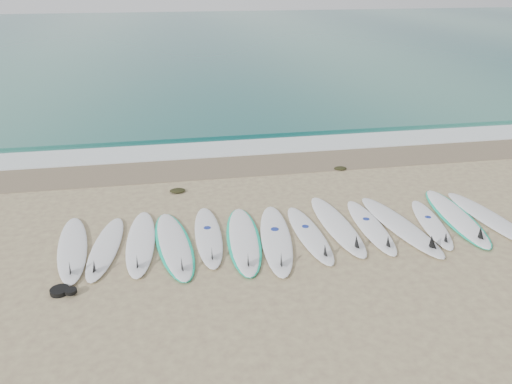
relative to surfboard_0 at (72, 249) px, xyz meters
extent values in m
plane|color=tan|center=(4.33, -0.05, -0.06)|extent=(120.00, 120.00, 0.00)
cube|color=#23665D|center=(4.33, 32.45, -0.04)|extent=(120.00, 55.00, 0.03)
cube|color=#73624C|center=(4.33, 4.05, -0.05)|extent=(120.00, 1.80, 0.01)
cube|color=silver|center=(4.33, 5.45, -0.04)|extent=(120.00, 1.40, 0.04)
cube|color=#23665D|center=(4.33, 6.95, -0.01)|extent=(120.00, 1.00, 0.10)
ellipsoid|color=white|center=(-0.01, 0.08, -0.01)|extent=(0.87, 2.73, 0.09)
cone|color=black|center=(0.11, -0.89, 0.14)|extent=(0.26, 0.31, 0.29)
ellipsoid|color=white|center=(0.63, 0.01, -0.02)|extent=(0.80, 2.53, 0.08)
cone|color=black|center=(0.52, -0.90, 0.13)|extent=(0.24, 0.29, 0.27)
ellipsoid|color=white|center=(1.29, 0.09, -0.01)|extent=(0.62, 2.70, 0.09)
cone|color=black|center=(1.27, -0.89, 0.14)|extent=(0.23, 0.29, 0.29)
ellipsoid|color=white|center=(1.94, -0.12, -0.01)|extent=(0.90, 2.82, 0.09)
ellipsoid|color=#0DCA95|center=(1.94, -0.12, -0.02)|extent=(0.99, 2.85, 0.06)
cone|color=black|center=(2.05, -1.13, 0.15)|extent=(0.27, 0.32, 0.30)
ellipsoid|color=white|center=(2.63, 0.11, -0.01)|extent=(0.57, 2.60, 0.08)
cone|color=black|center=(2.62, -0.84, 0.14)|extent=(0.22, 0.28, 0.28)
cylinder|color=navy|center=(2.64, 0.36, 0.03)|extent=(0.15, 0.15, 0.01)
ellipsoid|color=white|center=(3.32, -0.17, -0.01)|extent=(0.78, 2.82, 0.09)
ellipsoid|color=#0DCA95|center=(3.32, -0.17, -0.02)|extent=(0.88, 2.85, 0.06)
cone|color=black|center=(3.24, -1.18, 0.15)|extent=(0.26, 0.31, 0.30)
ellipsoid|color=white|center=(3.97, -0.25, -0.01)|extent=(0.97, 2.97, 0.09)
cone|color=black|center=(3.83, -1.30, 0.16)|extent=(0.28, 0.34, 0.31)
cylinder|color=navy|center=(4.00, 0.03, 0.04)|extent=(0.19, 0.19, 0.01)
ellipsoid|color=white|center=(4.67, -0.19, -0.02)|extent=(0.65, 2.55, 0.08)
cone|color=black|center=(4.72, -1.11, 0.13)|extent=(0.23, 0.28, 0.27)
cylinder|color=navy|center=(4.66, 0.06, 0.03)|extent=(0.15, 0.15, 0.01)
ellipsoid|color=white|center=(5.35, 0.09, -0.01)|extent=(0.71, 2.85, 0.09)
cone|color=black|center=(5.40, -0.94, 0.15)|extent=(0.25, 0.31, 0.30)
ellipsoid|color=white|center=(6.04, -0.09, -0.02)|extent=(0.57, 2.52, 0.08)
cone|color=black|center=(6.02, -1.01, 0.13)|extent=(0.22, 0.27, 0.27)
cylinder|color=navy|center=(6.04, 0.15, 0.03)|extent=(0.15, 0.15, 0.01)
ellipsoid|color=white|center=(6.65, -0.17, -0.01)|extent=(1.04, 2.97, 0.09)
cone|color=black|center=(6.81, -1.23, 0.16)|extent=(0.29, 0.34, 0.31)
ellipsoid|color=white|center=(7.36, -0.20, -0.02)|extent=(0.86, 2.34, 0.07)
cone|color=black|center=(7.22, -1.03, 0.11)|extent=(0.23, 0.27, 0.24)
cylinder|color=navy|center=(7.40, 0.01, 0.02)|extent=(0.15, 0.15, 0.01)
ellipsoid|color=white|center=(8.05, -0.02, -0.01)|extent=(0.85, 2.89, 0.09)
ellipsoid|color=#0DCA95|center=(8.05, -0.02, -0.02)|extent=(0.95, 2.92, 0.07)
cone|color=black|center=(7.95, -1.05, 0.16)|extent=(0.27, 0.32, 0.30)
ellipsoid|color=white|center=(8.72, -0.25, -0.01)|extent=(0.89, 2.90, 0.09)
ellipsoid|color=black|center=(2.10, 2.51, -0.02)|extent=(0.39, 0.30, 0.07)
ellipsoid|color=black|center=(6.53, 3.24, -0.03)|extent=(0.35, 0.27, 0.07)
cylinder|color=black|center=(-0.01, -1.36, -0.02)|extent=(0.32, 0.32, 0.08)
cylinder|color=black|center=(0.19, -1.46, 0.02)|extent=(0.20, 0.20, 0.06)
camera|label=1|loc=(2.00, -8.82, 4.93)|focal=35.00mm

